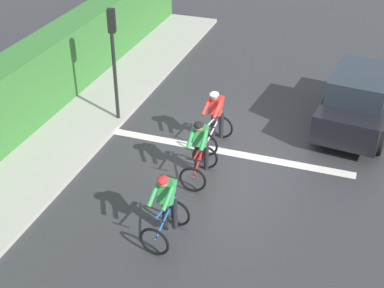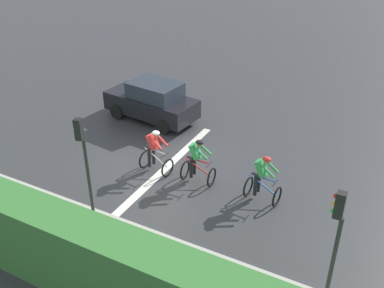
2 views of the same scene
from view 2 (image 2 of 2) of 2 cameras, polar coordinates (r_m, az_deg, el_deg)
The scene contains 11 objects.
ground_plane at distance 16.27m, azimuth -4.11°, elevation -3.01°, with size 80.00×80.00×0.00m, color #333335.
sidewalk_kerb at distance 12.39m, azimuth -7.33°, elevation -15.19°, with size 2.80×23.10×0.12m, color #ADA89E.
stone_wall_low at distance 11.70m, azimuth -10.01°, elevation -16.85°, with size 0.44×23.10×0.69m, color gray.
hedge_wall at distance 11.04m, azimuth -11.30°, elevation -15.21°, with size 1.10×23.10×2.13m, color #387533.
road_marking_stop_line at distance 16.17m, azimuth -3.48°, elevation -3.18°, with size 7.00×0.30×0.01m, color silver.
cyclist_lead at distance 14.32m, azimuth 9.02°, elevation -4.52°, with size 0.78×1.14×1.66m.
cyclist_second at distance 15.03m, azimuth 0.66°, elevation -2.33°, with size 0.71×1.10×1.66m.
cyclist_mid at distance 15.64m, azimuth -4.80°, elevation -1.05°, with size 0.81×1.16×1.66m.
car_black at distance 19.38m, azimuth -5.14°, elevation 5.52°, with size 2.24×4.27×1.76m.
traffic_light_near_crossing at distance 13.07m, azimuth -13.78°, elevation -1.28°, with size 0.25×0.31×3.34m.
traffic_light_far_junction at distance 10.39m, azimuth 17.97°, elevation -11.05°, with size 0.20×0.31×3.34m.
Camera 2 is at (11.53, 7.43, 8.74)m, focal length 41.49 mm.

